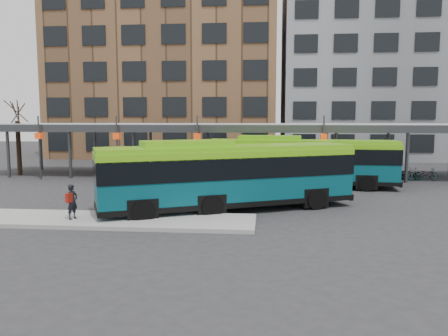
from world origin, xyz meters
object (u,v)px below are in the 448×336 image
bus_front (227,174)px  pedestrian (72,202)px  bus_rear (300,160)px  tree (19,145)px

bus_front → pedestrian: (-6.62, -3.30, -0.89)m
bus_rear → pedestrian: bearing=-129.9°
bus_front → bus_rear: 9.05m
tree → bus_front: size_ratio=0.43×
bus_rear → pedestrian: (-10.84, -11.31, -0.82)m
tree → bus_rear: size_ratio=0.44×
tree → bus_front: bearing=-33.7°
bus_front → bus_rear: bus_front is taller
pedestrian → tree: bearing=57.0°
tree → pedestrian: bearing=-53.3°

